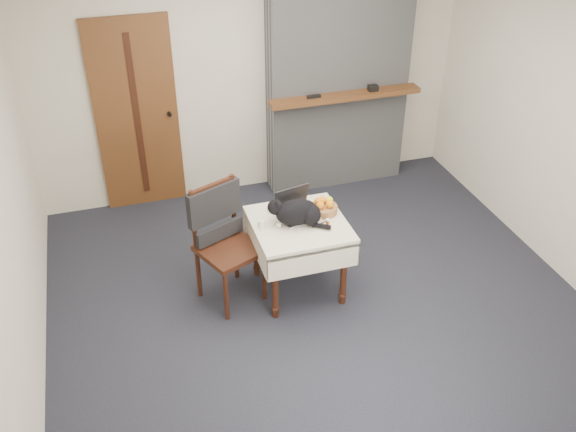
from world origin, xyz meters
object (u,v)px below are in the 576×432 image
Objects in this scene: door at (137,116)px; cream_jar at (262,224)px; pill_bottle at (328,222)px; chair at (221,227)px; laptop at (296,209)px; side_table at (299,234)px; cat at (298,213)px; fruit_basket at (324,207)px.

door is 28.18× the size of cream_jar.
chair is (-0.84, 0.28, -0.06)m from pill_bottle.
laptop is 0.36× the size of chair.
door is at bearing 120.22° from side_table.
pill_bottle is (1.31, -2.01, -0.27)m from door.
side_table is 0.28m from pill_bottle.
side_table is 11.71× the size of pill_bottle.
fruit_basket is (0.27, 0.11, -0.06)m from cat.
cat reaches higher than cream_jar.
side_table is 0.31m from fruit_basket.
fruit_basket is 0.22× the size of chair.
pill_bottle is at bearing -30.01° from side_table.
cat is at bearing -39.09° from chair.
door is 2.23m from side_table.
cat is 7.47× the size of pill_bottle.
pill_bottle is at bearing -56.92° from door.
pill_bottle is (0.20, -0.24, -0.03)m from laptop.
chair is (-0.63, 0.16, 0.09)m from side_table.
side_table is at bearing -160.55° from fruit_basket.
fruit_basket reaches higher than side_table.
cream_jar is 0.35m from chair.
laptop is at bearing 94.65° from cat.
chair reaches higher than pill_bottle.
cat is 0.47× the size of chair.
door reaches higher than pill_bottle.
side_table is 0.21m from laptop.
side_table is 0.66m from chair.
pill_bottle is (0.21, -0.12, 0.15)m from side_table.
door reaches higher than chair.
chair is at bearing 166.19° from side_table.
cream_jar is (-0.30, 0.03, -0.08)m from cat.
cream_jar reaches higher than side_table.
chair is at bearing 179.52° from cat.
fruit_basket is (0.25, 0.09, 0.17)m from side_table.
door is 4.02× the size of cat.
cream_jar is at bearing -172.69° from fruit_basket.
cat is 0.29m from fruit_basket.
door reaches higher than fruit_basket.
cat is (1.08, -1.91, -0.19)m from door.
side_table is at bearing -37.29° from chair.
door reaches higher than laptop.
laptop is 0.65m from chair.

